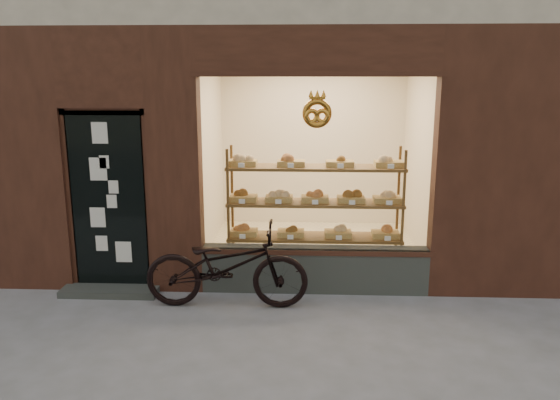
{
  "coord_description": "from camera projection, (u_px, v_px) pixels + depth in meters",
  "views": [
    {
      "loc": [
        0.32,
        -4.14,
        2.56
      ],
      "look_at": [
        0.04,
        2.0,
        1.16
      ],
      "focal_mm": 35.0,
      "sensor_mm": 36.0,
      "label": 1
    }
  ],
  "objects": [
    {
      "name": "display_shelf",
      "position": [
        315.0,
        213.0,
        6.88
      ],
      "size": [
        2.2,
        0.45,
        1.7
      ],
      "color": "brown",
      "rests_on": "ground"
    },
    {
      "name": "bicycle",
      "position": [
        227.0,
        266.0,
        6.1
      ],
      "size": [
        1.83,
        0.65,
        0.96
      ],
      "primitive_type": "imported",
      "rotation": [
        0.0,
        0.0,
        1.58
      ],
      "color": "black",
      "rests_on": "ground"
    },
    {
      "name": "ground",
      "position": [
        265.0,
        386.0,
        4.61
      ],
      "size": [
        90.0,
        90.0,
        0.0
      ],
      "primitive_type": "plane",
      "color": "#5A5A5C"
    }
  ]
}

